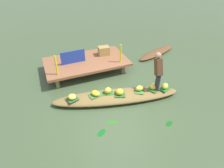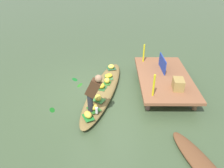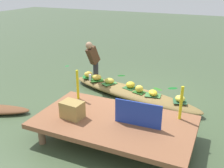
{
  "view_description": "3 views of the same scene",
  "coord_description": "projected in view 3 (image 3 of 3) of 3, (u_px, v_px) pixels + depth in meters",
  "views": [
    {
      "loc": [
        -1.95,
        -4.38,
        3.98
      ],
      "look_at": [
        -0.07,
        0.24,
        0.49
      ],
      "focal_mm": 30.35,
      "sensor_mm": 36.0,
      "label": 1
    },
    {
      "loc": [
        6.15,
        0.33,
        4.12
      ],
      "look_at": [
        0.02,
        0.3,
        0.38
      ],
      "focal_mm": 34.23,
      "sensor_mm": 36.0,
      "label": 2
    },
    {
      "loc": [
        -2.26,
        6.4,
        3.11
      ],
      "look_at": [
        0.41,
        0.45,
        0.5
      ],
      "focal_mm": 42.01,
      "sensor_mm": 36.0,
      "label": 3
    }
  ],
  "objects": [
    {
      "name": "vendor_person",
      "position": [
        93.0,
        58.0,
        7.76
      ],
      "size": [
        0.28,
        0.51,
        1.21
      ],
      "color": "#28282D",
      "rests_on": "vendor_boat"
    },
    {
      "name": "leaf_mat_2",
      "position": [
        139.0,
        92.0,
        7.14
      ],
      "size": [
        0.37,
        0.32,
        0.01
      ],
      "primitive_type": "cube",
      "rotation": [
        0.0,
        0.0,
        2.88
      ],
      "color": "#2B6523",
      "rests_on": "vendor_boat"
    },
    {
      "name": "leaf_mat_3",
      "position": [
        109.0,
        83.0,
        7.73
      ],
      "size": [
        0.44,
        0.49,
        0.01
      ],
      "primitive_type": "cube",
      "rotation": [
        0.0,
        0.0,
        1.03
      ],
      "color": "#3C813B",
      "rests_on": "vendor_boat"
    },
    {
      "name": "produce_crate",
      "position": [
        72.0,
        110.0,
        5.35
      ],
      "size": [
        0.47,
        0.36,
        0.35
      ],
      "primitive_type": "cube",
      "rotation": [
        0.0,
        0.0,
        -0.09
      ],
      "color": "#A08143",
      "rests_on": "dock_platform"
    },
    {
      "name": "leaf_mat_5",
      "position": [
        130.0,
        88.0,
        7.43
      ],
      "size": [
        0.43,
        0.43,
        0.01
      ],
      "primitive_type": "cube",
      "rotation": [
        0.0,
        0.0,
        1.23
      ],
      "color": "#2A5D2C",
      "rests_on": "vendor_boat"
    },
    {
      "name": "water_bottle",
      "position": [
        90.0,
        77.0,
        7.95
      ],
      "size": [
        0.08,
        0.08,
        0.19
      ],
      "primitive_type": "cylinder",
      "color": "silver",
      "rests_on": "vendor_boat"
    },
    {
      "name": "banana_bunch_2",
      "position": [
        139.0,
        89.0,
        7.1
      ],
      "size": [
        0.24,
        0.21,
        0.2
      ],
      "primitive_type": "ellipsoid",
      "rotation": [
        0.0,
        0.0,
        3.24
      ],
      "color": "yellow",
      "rests_on": "vendor_boat"
    },
    {
      "name": "vendor_boat",
      "position": [
        132.0,
        93.0,
        7.39
      ],
      "size": [
        4.17,
        1.7,
        0.25
      ],
      "primitive_type": "ellipsoid",
      "rotation": [
        0.0,
        0.0,
        -0.23
      ],
      "color": "olive",
      "rests_on": "ground"
    },
    {
      "name": "banana_bunch_5",
      "position": [
        130.0,
        85.0,
        7.39
      ],
      "size": [
        0.34,
        0.35,
        0.18
      ],
      "primitive_type": "ellipsoid",
      "rotation": [
        0.0,
        0.0,
        2.62
      ],
      "color": "gold",
      "rests_on": "vendor_boat"
    },
    {
      "name": "banana_bunch_0",
      "position": [
        180.0,
        99.0,
        6.56
      ],
      "size": [
        0.32,
        0.32,
        0.16
      ],
      "primitive_type": "ellipsoid",
      "rotation": [
        0.0,
        0.0,
        1.13
      ],
      "color": "#F9DF49",
      "rests_on": "vendor_boat"
    },
    {
      "name": "drifting_plant_1",
      "position": [
        67.0,
        66.0,
        10.11
      ],
      "size": [
        0.18,
        0.23,
        0.01
      ],
      "primitive_type": "ellipsoid",
      "rotation": [
        0.0,
        0.0,
        1.73
      ],
      "color": "#256B30",
      "rests_on": "ground"
    },
    {
      "name": "canal_water",
      "position": [
        132.0,
        97.0,
        7.44
      ],
      "size": [
        40.0,
        40.0,
        0.0
      ],
      "primitive_type": "plane",
      "color": "#3E5033",
      "rests_on": "ground"
    },
    {
      "name": "railing_post_east",
      "position": [
        78.0,
        85.0,
        6.14
      ],
      "size": [
        0.06,
        0.06,
        0.71
      ],
      "primitive_type": "cylinder",
      "color": "yellow",
      "rests_on": "dock_platform"
    },
    {
      "name": "leaf_mat_4",
      "position": [
        97.0,
        80.0,
        7.99
      ],
      "size": [
        0.49,
        0.47,
        0.01
      ],
      "primitive_type": "cube",
      "rotation": [
        0.0,
        0.0,
        0.65
      ],
      "color": "#266521",
      "rests_on": "vendor_boat"
    },
    {
      "name": "drifting_plant_2",
      "position": [
        173.0,
        88.0,
        8.04
      ],
      "size": [
        0.35,
        0.31,
        0.01
      ],
      "primitive_type": "ellipsoid",
      "rotation": [
        0.0,
        0.0,
        0.62
      ],
      "color": "#115E1D",
      "rests_on": "ground"
    },
    {
      "name": "banana_bunch_6",
      "position": [
        88.0,
        74.0,
        8.21
      ],
      "size": [
        0.33,
        0.31,
        0.18
      ],
      "primitive_type": "ellipsoid",
      "rotation": [
        0.0,
        0.0,
        3.74
      ],
      "color": "yellow",
      "rests_on": "vendor_boat"
    },
    {
      "name": "banana_bunch_4",
      "position": [
        97.0,
        77.0,
        7.96
      ],
      "size": [
        0.34,
        0.32,
        0.18
      ],
      "primitive_type": "ellipsoid",
      "rotation": [
        0.0,
        0.0,
        0.38
      ],
      "color": "gold",
      "rests_on": "vendor_boat"
    },
    {
      "name": "banana_bunch_3",
      "position": [
        109.0,
        81.0,
        7.7
      ],
      "size": [
        0.32,
        0.24,
        0.17
      ],
      "primitive_type": "ellipsoid",
      "rotation": [
        0.0,
        0.0,
        0.12
      ],
      "color": "gold",
      "rests_on": "vendor_boat"
    },
    {
      "name": "leaf_mat_1",
      "position": [
        153.0,
        95.0,
        6.94
      ],
      "size": [
        0.44,
        0.34,
        0.01
      ],
      "primitive_type": "cube",
      "rotation": [
        0.0,
        0.0,
        0.13
      ],
      "color": "#3B7138",
      "rests_on": "vendor_boat"
    },
    {
      "name": "market_banner",
      "position": [
        138.0,
        114.0,
        5.03
      ],
      "size": [
        0.93,
        0.06,
        0.5
      ],
      "primitive_type": "cube",
      "rotation": [
        0.0,
        0.0,
        0.03
      ],
      "color": "#1F399C",
      "rests_on": "dock_platform"
    },
    {
      "name": "leaf_mat_0",
      "position": [
        180.0,
        101.0,
        6.59
      ],
      "size": [
        0.4,
        0.4,
        0.01
      ],
      "primitive_type": "cube",
      "rotation": [
        0.0,
        0.0,
        0.27
      ],
      "color": "#285434",
      "rests_on": "vendor_boat"
    },
    {
      "name": "leaf_mat_6",
      "position": [
        89.0,
        77.0,
        8.24
      ],
      "size": [
        0.44,
        0.39,
        0.01
      ],
      "primitive_type": "cube",
      "rotation": [
        0.0,
        0.0,
        0.47
      ],
      "color": "#1D722A",
      "rests_on": "vendor_boat"
    },
    {
      "name": "banana_bunch_1",
      "position": [
        153.0,
        93.0,
        6.92
      ],
      "size": [
        0.34,
        0.37,
        0.14
      ],
      "primitive_type": "ellipsoid",
      "rotation": [
        0.0,
        0.0,
        5.26
      ],
      "color": "yellow",
      "rests_on": "vendor_boat"
    },
    {
      "name": "dock_platform",
      "position": [
        114.0,
        123.0,
        5.33
      ],
      "size": [
        3.2,
        1.8,
        0.46
      ],
      "color": "brown",
      "rests_on": "ground"
    },
    {
      "name": "drifting_plant_0",
      "position": [
        121.0,
        76.0,
        9.1
      ],
      "size": [
        0.31,
        0.26,
        0.01
      ],
      "primitive_type": "ellipsoid",
      "rotation": [
        0.0,
        0.0,
        0.46
      ],
      "color": "#125614",
      "rests_on": "ground"
    },
    {
      "name": "railing_post_west",
      "position": [
        181.0,
        103.0,
        5.23
      ],
      "size": [
        0.06,
        0.06,
        0.71
      ],
      "primitive_type": "cylinder",
      "color": "yellow",
      "rests_on": "dock_platform"
    },
    {
      "name": "drifting_plant_3",
      "position": [
        158.0,
        89.0,
        7.99
      ],
      "size": [
        0.34,
        0.24,
        0.01
      ],
      "primitive_type": "ellipsoid",
      "rotation": [
        0.0,
        0.0,
        2.77
      ],
      "color": "#266E1C",
      "rests_on": "ground"
    }
  ]
}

